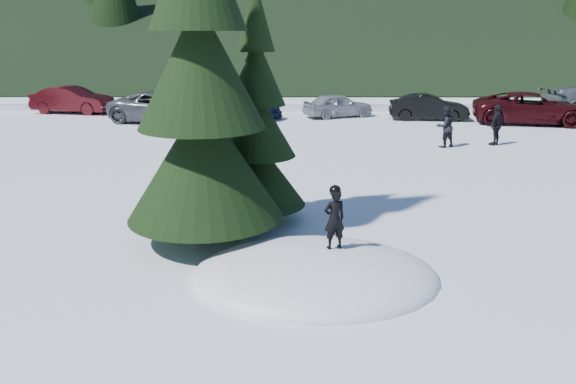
{
  "coord_description": "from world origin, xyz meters",
  "views": [
    {
      "loc": [
        -0.42,
        -9.3,
        4.24
      ],
      "look_at": [
        -0.49,
        1.77,
        1.1
      ],
      "focal_mm": 35.0,
      "sensor_mm": 36.0,
      "label": 1
    }
  ],
  "objects_px": {
    "car_1": "(72,100)",
    "car_2": "(165,107)",
    "spruce_tall": "(201,82)",
    "car_4": "(338,105)",
    "car_6": "(532,108)",
    "child_skier": "(334,219)",
    "adult_0": "(445,127)",
    "car_5": "(428,107)",
    "car_3": "(241,107)",
    "adult_1": "(497,125)",
    "spruce_short": "(257,132)"
  },
  "relations": [
    {
      "from": "car_1",
      "to": "car_2",
      "type": "relative_size",
      "value": 0.81
    },
    {
      "from": "spruce_tall",
      "to": "car_4",
      "type": "distance_m",
      "value": 18.86
    },
    {
      "from": "car_1",
      "to": "car_6",
      "type": "relative_size",
      "value": 0.81
    },
    {
      "from": "spruce_tall",
      "to": "child_skier",
      "type": "distance_m",
      "value": 3.76
    },
    {
      "from": "car_4",
      "to": "spruce_tall",
      "type": "bearing_deg",
      "value": 144.27
    },
    {
      "from": "adult_0",
      "to": "car_5",
      "type": "xyz_separation_m",
      "value": [
        1.03,
        7.06,
        -0.15
      ]
    },
    {
      "from": "car_3",
      "to": "car_5",
      "type": "xyz_separation_m",
      "value": [
        9.47,
        -0.22,
        0.03
      ]
    },
    {
      "from": "adult_0",
      "to": "adult_1",
      "type": "distance_m",
      "value": 2.15
    },
    {
      "from": "spruce_short",
      "to": "car_1",
      "type": "distance_m",
      "value": 21.4
    },
    {
      "from": "car_1",
      "to": "spruce_tall",
      "type": "bearing_deg",
      "value": -142.14
    },
    {
      "from": "adult_1",
      "to": "car_1",
      "type": "bearing_deg",
      "value": -69.29
    },
    {
      "from": "car_1",
      "to": "car_6",
      "type": "distance_m",
      "value": 23.79
    },
    {
      "from": "spruce_short",
      "to": "car_5",
      "type": "bearing_deg",
      "value": 64.23
    },
    {
      "from": "spruce_short",
      "to": "spruce_tall",
      "type": "bearing_deg",
      "value": -125.54
    },
    {
      "from": "spruce_short",
      "to": "car_3",
      "type": "xyz_separation_m",
      "value": [
        -1.79,
        16.12,
        -1.49
      ]
    },
    {
      "from": "car_4",
      "to": "spruce_short",
      "type": "bearing_deg",
      "value": 146.49
    },
    {
      "from": "adult_0",
      "to": "car_6",
      "type": "relative_size",
      "value": 0.29
    },
    {
      "from": "child_skier",
      "to": "car_1",
      "type": "height_order",
      "value": "child_skier"
    },
    {
      "from": "spruce_short",
      "to": "car_1",
      "type": "xyz_separation_m",
      "value": [
        -11.19,
        18.19,
        -1.38
      ]
    },
    {
      "from": "spruce_short",
      "to": "car_4",
      "type": "height_order",
      "value": "spruce_short"
    },
    {
      "from": "car_3",
      "to": "car_6",
      "type": "height_order",
      "value": "car_6"
    },
    {
      "from": "adult_0",
      "to": "child_skier",
      "type": "bearing_deg",
      "value": 41.81
    },
    {
      "from": "car_2",
      "to": "car_4",
      "type": "bearing_deg",
      "value": -60.64
    },
    {
      "from": "spruce_tall",
      "to": "car_4",
      "type": "xyz_separation_m",
      "value": [
        4.18,
        18.19,
        -2.7
      ]
    },
    {
      "from": "spruce_tall",
      "to": "car_1",
      "type": "xyz_separation_m",
      "value": [
        -10.19,
        19.59,
        -2.59
      ]
    },
    {
      "from": "spruce_short",
      "to": "adult_1",
      "type": "height_order",
      "value": "spruce_short"
    },
    {
      "from": "spruce_short",
      "to": "adult_0",
      "type": "height_order",
      "value": "spruce_short"
    },
    {
      "from": "spruce_tall",
      "to": "car_3",
      "type": "xyz_separation_m",
      "value": [
        -0.79,
        17.52,
        -2.71
      ]
    },
    {
      "from": "car_4",
      "to": "child_skier",
      "type": "bearing_deg",
      "value": 152.49
    },
    {
      "from": "adult_1",
      "to": "car_6",
      "type": "height_order",
      "value": "adult_1"
    },
    {
      "from": "adult_1",
      "to": "spruce_tall",
      "type": "bearing_deg",
      "value": 2.38
    },
    {
      "from": "spruce_tall",
      "to": "car_3",
      "type": "bearing_deg",
      "value": 92.59
    },
    {
      "from": "adult_0",
      "to": "car_5",
      "type": "height_order",
      "value": "adult_0"
    },
    {
      "from": "car_1",
      "to": "car_4",
      "type": "height_order",
      "value": "car_1"
    },
    {
      "from": "car_3",
      "to": "car_6",
      "type": "xyz_separation_m",
      "value": [
        14.12,
        -1.51,
        0.14
      ]
    },
    {
      "from": "spruce_short",
      "to": "car_5",
      "type": "relative_size",
      "value": 1.38
    },
    {
      "from": "car_1",
      "to": "car_2",
      "type": "bearing_deg",
      "value": -109.54
    },
    {
      "from": "adult_0",
      "to": "car_4",
      "type": "relative_size",
      "value": 0.44
    },
    {
      "from": "adult_0",
      "to": "spruce_short",
      "type": "bearing_deg",
      "value": 28.21
    },
    {
      "from": "car_5",
      "to": "car_2",
      "type": "bearing_deg",
      "value": 100.93
    },
    {
      "from": "adult_1",
      "to": "car_6",
      "type": "relative_size",
      "value": 0.29
    },
    {
      "from": "car_1",
      "to": "car_2",
      "type": "xyz_separation_m",
      "value": [
        5.77,
        -3.32,
        0.03
      ]
    },
    {
      "from": "car_2",
      "to": "car_3",
      "type": "distance_m",
      "value": 3.84
    },
    {
      "from": "car_4",
      "to": "adult_0",
      "type": "bearing_deg",
      "value": -179.28
    },
    {
      "from": "adult_1",
      "to": "car_2",
      "type": "relative_size",
      "value": 0.29
    },
    {
      "from": "child_skier",
      "to": "adult_0",
      "type": "distance_m",
      "value": 12.85
    },
    {
      "from": "car_5",
      "to": "car_4",
      "type": "bearing_deg",
      "value": 85.2
    },
    {
      "from": "car_6",
      "to": "adult_0",
      "type": "bearing_deg",
      "value": 147.23
    },
    {
      "from": "child_skier",
      "to": "car_6",
      "type": "relative_size",
      "value": 0.2
    },
    {
      "from": "car_5",
      "to": "car_6",
      "type": "bearing_deg",
      "value": -98.93
    }
  ]
}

